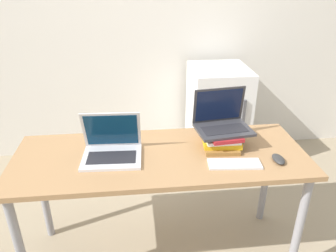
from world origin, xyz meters
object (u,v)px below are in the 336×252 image
object	(u,v)px
laptop_left	(112,148)
wireless_keyboard	(235,164)
book_stack	(221,138)
mouse	(278,159)
laptop_on_books	(222,121)
mini_fridge	(217,119)

from	to	relation	value
laptop_left	wireless_keyboard	bearing A→B (deg)	-14.06
book_stack	wireless_keyboard	xyz separation A→B (m)	(0.02, -0.22, -0.04)
laptop_left	mouse	xyz separation A→B (m)	(0.92, -0.16, -0.04)
laptop_left	book_stack	bearing A→B (deg)	4.65
book_stack	wireless_keyboard	bearing A→B (deg)	-83.59
laptop_on_books	mouse	distance (m)	0.38
mini_fridge	wireless_keyboard	bearing A→B (deg)	-100.29
laptop_on_books	mini_fridge	world-z (taller)	laptop_on_books
laptop_left	laptop_on_books	world-z (taller)	laptop_on_books
laptop_left	book_stack	xyz separation A→B (m)	(0.64, 0.05, -0.00)
wireless_keyboard	book_stack	bearing A→B (deg)	96.41
laptop_left	book_stack	distance (m)	0.64
wireless_keyboard	mouse	xyz separation A→B (m)	(0.25, 0.01, 0.01)
laptop_left	mouse	size ratio (longest dim) A/B	3.07
laptop_left	mini_fridge	world-z (taller)	laptop_left
book_stack	mouse	bearing A→B (deg)	-37.15
book_stack	mouse	world-z (taller)	book_stack
wireless_keyboard	mouse	world-z (taller)	mouse
laptop_on_books	mouse	size ratio (longest dim) A/B	3.10
laptop_left	mouse	world-z (taller)	laptop_left
laptop_on_books	wireless_keyboard	distance (m)	0.28
wireless_keyboard	mini_fridge	distance (m)	1.27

